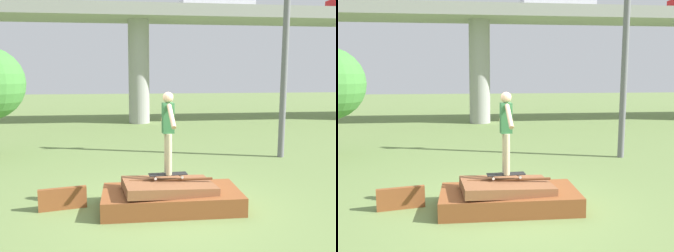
# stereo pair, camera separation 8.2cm
# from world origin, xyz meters

# --- Properties ---
(ground_plane) EXTENTS (80.00, 80.00, 0.00)m
(ground_plane) POSITION_xyz_m (0.00, 0.00, 0.00)
(ground_plane) COLOR olive
(scrap_pile) EXTENTS (2.77, 1.39, 0.61)m
(scrap_pile) POSITION_xyz_m (-0.01, -0.01, 0.24)
(scrap_pile) COLOR brown
(scrap_pile) RESTS_ON ground_plane
(scrap_plank_loose) EXTENTS (0.94, 0.29, 0.44)m
(scrap_plank_loose) POSITION_xyz_m (-2.16, 0.20, 0.22)
(scrap_plank_loose) COLOR brown
(scrap_plank_loose) RESTS_ON ground_plane
(skateboard) EXTENTS (0.79, 0.28, 0.09)m
(skateboard) POSITION_xyz_m (-0.06, 0.05, 0.69)
(skateboard) COLOR black
(skateboard) RESTS_ON scrap_pile
(skater) EXTENTS (0.23, 1.17, 1.64)m
(skater) POSITION_xyz_m (-0.06, 0.05, 1.65)
(skater) COLOR #C6B78E
(skater) RESTS_ON skateboard
(highway_overpass) EXTENTS (44.00, 3.40, 6.01)m
(highway_overpass) POSITION_xyz_m (0.00, 12.84, 5.17)
(highway_overpass) COLOR #9E9E99
(highway_overpass) RESTS_ON ground_plane
(utility_pole) EXTENTS (1.30, 0.20, 6.24)m
(utility_pole) POSITION_xyz_m (4.13, 4.11, 3.24)
(utility_pole) COLOR slate
(utility_pole) RESTS_ON ground_plane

